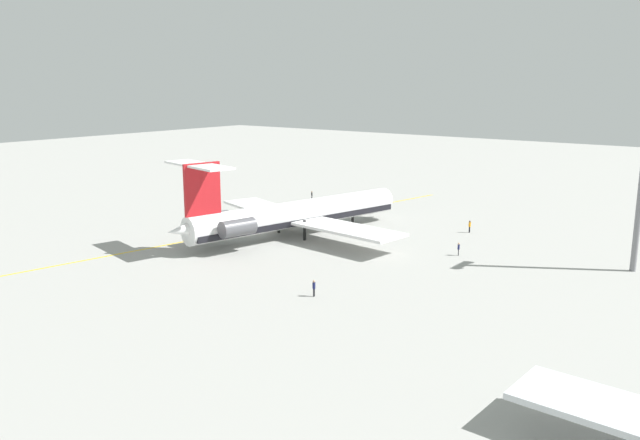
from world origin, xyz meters
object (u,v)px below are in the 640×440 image
at_px(safety_cone_nose, 335,203).
at_px(main_jetliner, 292,214).
at_px(ground_crew_near_nose, 470,225).
at_px(ground_crew_portside, 459,247).
at_px(ground_crew_starboard, 314,286).
at_px(ground_crew_near_tail, 312,194).

bearing_deg(safety_cone_nose, main_jetliner, 21.53).
height_order(ground_crew_near_nose, ground_crew_portside, ground_crew_near_nose).
relative_size(ground_crew_near_nose, safety_cone_nose, 3.29).
bearing_deg(ground_crew_portside, ground_crew_starboard, 50.94).
relative_size(main_jetliner, ground_crew_starboard, 22.41).
relative_size(ground_crew_near_nose, ground_crew_starboard, 1.02).
distance_m(ground_crew_near_tail, ground_crew_portside, 43.58).
relative_size(main_jetliner, ground_crew_near_nose, 22.01).
bearing_deg(safety_cone_nose, ground_crew_near_nose, 78.87).
bearing_deg(safety_cone_nose, ground_crew_portside, 60.75).
distance_m(ground_crew_near_nose, safety_cone_nose, 28.90).
xyz_separation_m(main_jetliner, ground_crew_near_tail, (-24.42, -15.42, -2.13)).
bearing_deg(ground_crew_near_tail, ground_crew_near_nose, 102.71).
distance_m(main_jetliner, ground_crew_starboard, 26.61).
height_order(ground_crew_near_tail, ground_crew_starboard, ground_crew_starboard).
bearing_deg(ground_crew_near_tail, ground_crew_starboard, 62.24).
bearing_deg(ground_crew_portside, ground_crew_near_nose, -98.94).
bearing_deg(ground_crew_near_nose, ground_crew_starboard, -75.73).
bearing_deg(ground_crew_near_nose, main_jetliner, -122.54).
bearing_deg(ground_crew_starboard, safety_cone_nose, 124.36).
relative_size(main_jetliner, safety_cone_nose, 72.31).
bearing_deg(ground_crew_near_tail, main_jetliner, 56.29).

